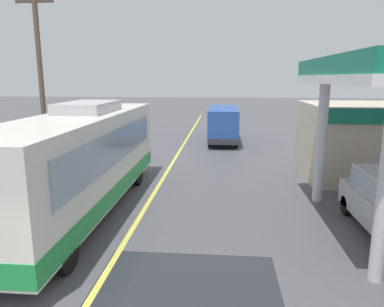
{
  "coord_description": "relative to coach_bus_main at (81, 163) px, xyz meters",
  "views": [
    {
      "loc": [
        2.7,
        -3.86,
        4.53
      ],
      "look_at": [
        1.5,
        10.0,
        1.6
      ],
      "focal_mm": 33.83,
      "sensor_mm": 36.0,
      "label": 1
    }
  ],
  "objects": [
    {
      "name": "lane_divider_stripe",
      "position": [
        2.06,
        7.39,
        -1.72
      ],
      "size": [
        0.16,
        50.0,
        0.01
      ],
      "primitive_type": "cube",
      "color": "#D8CC4C",
      "rests_on": "ground"
    },
    {
      "name": "utility_pole_roadside",
      "position": [
        -4.0,
        5.54,
        2.75
      ],
      "size": [
        1.8,
        0.24,
        8.56
      ],
      "color": "brown",
      "rests_on": "ground"
    },
    {
      "name": "minibus_opposing_lane",
      "position": [
        4.78,
        14.12,
        -0.25
      ],
      "size": [
        2.04,
        6.13,
        2.44
      ],
      "color": "#264C9E",
      "rests_on": "ground"
    },
    {
      "name": "ground",
      "position": [
        2.06,
        12.39,
        -1.72
      ],
      "size": [
        120.0,
        120.0,
        0.0
      ],
      "primitive_type": "plane",
      "color": "#4C4C51"
    },
    {
      "name": "coach_bus_main",
      "position": [
        0.0,
        0.0,
        0.0
      ],
      "size": [
        2.6,
        11.04,
        3.69
      ],
      "color": "silver",
      "rests_on": "ground"
    }
  ]
}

